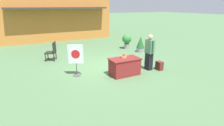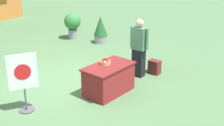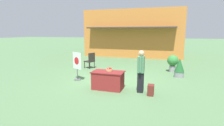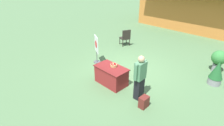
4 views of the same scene
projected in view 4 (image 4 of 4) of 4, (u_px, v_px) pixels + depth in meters
name	position (u px, v px, depth m)	size (l,w,h in m)	color
ground_plane	(129.00, 70.00, 8.44)	(120.00, 120.00, 0.00)	#4C7047
storefront_building	(204.00, 0.00, 14.15)	(9.46, 5.36, 4.53)	#C67533
display_table	(111.00, 75.00, 7.25)	(1.36, 0.79, 0.77)	maroon
apple_basket	(114.00, 65.00, 7.12)	(0.28, 0.28, 0.16)	tan
person_visitor	(140.00, 77.00, 6.17)	(0.27, 0.61, 1.72)	black
backpack	(144.00, 102.00, 6.01)	(0.24, 0.34, 0.42)	maroon
poster_board	(96.00, 48.00, 8.86)	(0.61, 0.36, 1.42)	#4C4C51
patio_chair	(125.00, 37.00, 11.12)	(0.72, 0.72, 1.06)	#28231E
potted_plant_near_left	(219.00, 59.00, 8.07)	(0.66, 0.66, 1.05)	gray
potted_plant_near_right	(217.00, 73.00, 7.14)	(0.53, 0.53, 1.05)	gray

